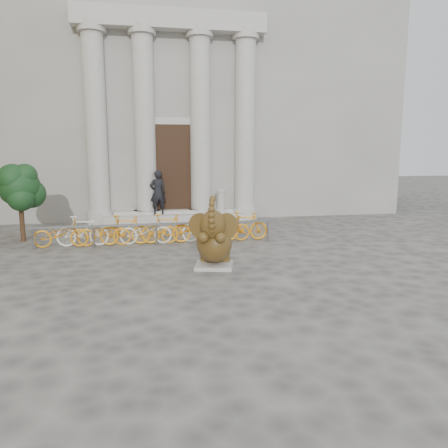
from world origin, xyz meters
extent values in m
plane|color=#474442|center=(0.00, 0.00, 0.00)|extent=(80.00, 80.00, 0.00)
cube|color=gray|center=(0.00, 15.00, 6.00)|extent=(22.00, 10.00, 12.00)
cube|color=#A8A59E|center=(0.00, 9.80, 8.40)|extent=(8.00, 1.00, 0.80)
cube|color=black|center=(0.00, 9.92, 2.30)|extent=(2.40, 0.16, 4.00)
cylinder|color=#A8A59E|center=(-3.20, 9.80, 4.00)|extent=(0.90, 0.90, 8.00)
cylinder|color=#A8A59E|center=(-1.20, 9.80, 4.00)|extent=(0.90, 0.90, 8.00)
cylinder|color=#A8A59E|center=(1.20, 9.80, 4.00)|extent=(0.90, 0.90, 8.00)
cylinder|color=#A8A59E|center=(3.20, 9.80, 4.00)|extent=(0.90, 0.90, 8.00)
cube|color=#A8A59E|center=(0.00, 9.40, 0.18)|extent=(6.00, 1.20, 0.36)
cube|color=#A8A59E|center=(0.44, 1.62, 0.05)|extent=(1.15, 1.08, 0.10)
ellipsoid|color=black|center=(0.49, 1.83, 0.39)|extent=(0.98, 0.95, 0.62)
ellipsoid|color=black|center=(0.45, 1.64, 0.66)|extent=(1.19, 1.35, 1.01)
cylinder|color=black|center=(0.27, 2.01, 0.22)|extent=(0.35, 0.35, 0.25)
cylinder|color=black|center=(0.78, 1.88, 0.22)|extent=(0.35, 0.35, 0.25)
cylinder|color=black|center=(0.15, 1.31, 0.85)|extent=(0.37, 0.62, 0.39)
cylinder|color=black|center=(0.56, 1.21, 0.85)|extent=(0.37, 0.62, 0.39)
ellipsoid|color=black|center=(0.36, 1.30, 1.20)|extent=(0.79, 0.76, 0.78)
cylinder|color=black|center=(0.07, 1.49, 1.16)|extent=(0.58, 0.39, 0.66)
cylinder|color=black|center=(0.71, 1.33, 1.16)|extent=(0.66, 0.09, 0.66)
cone|color=beige|center=(0.20, 1.14, 1.05)|extent=(0.07, 0.22, 0.10)
cone|color=beige|center=(0.43, 1.08, 1.05)|extent=(0.17, 0.23, 0.10)
cube|color=slate|center=(-0.97, 4.72, 0.70)|extent=(8.00, 0.06, 0.06)
cylinder|color=slate|center=(-4.77, 4.72, 0.35)|extent=(0.06, 0.06, 0.70)
cylinder|color=slate|center=(-2.97, 4.72, 0.35)|extent=(0.06, 0.06, 0.70)
cylinder|color=slate|center=(-0.97, 4.72, 0.35)|extent=(0.06, 0.06, 0.70)
cylinder|color=slate|center=(1.03, 4.72, 0.35)|extent=(0.06, 0.06, 0.70)
cylinder|color=slate|center=(2.83, 4.72, 0.35)|extent=(0.06, 0.06, 0.70)
imported|color=orange|center=(-3.99, 4.97, 0.50)|extent=(1.70, 0.50, 1.00)
imported|color=silver|center=(-3.32, 4.97, 0.50)|extent=(1.66, 0.47, 1.00)
imported|color=orange|center=(-2.65, 4.97, 0.50)|extent=(1.70, 0.50, 1.00)
imported|color=orange|center=(-1.98, 4.97, 0.50)|extent=(1.66, 0.47, 1.00)
imported|color=silver|center=(-1.31, 4.97, 0.50)|extent=(1.70, 0.50, 1.00)
imported|color=orange|center=(-0.63, 4.97, 0.50)|extent=(1.66, 0.47, 1.00)
imported|color=orange|center=(0.04, 4.97, 0.50)|extent=(1.70, 0.50, 1.00)
imported|color=silver|center=(0.71, 4.97, 0.50)|extent=(1.66, 0.47, 1.00)
imported|color=orange|center=(1.38, 4.97, 0.50)|extent=(1.70, 0.50, 1.00)
imported|color=orange|center=(2.05, 4.97, 0.50)|extent=(1.66, 0.47, 1.00)
cylinder|color=#332114|center=(-5.44, 6.20, 0.81)|extent=(0.16, 0.16, 1.62)
sphere|color=black|center=(-5.44, 6.20, 1.88)|extent=(1.35, 1.35, 1.35)
sphere|color=black|center=(-5.13, 6.38, 1.62)|extent=(0.99, 0.99, 0.99)
sphere|color=black|center=(-5.71, 6.43, 1.71)|extent=(0.90, 0.90, 0.90)
sphere|color=black|center=(-5.36, 5.93, 1.53)|extent=(0.90, 0.90, 0.90)
sphere|color=black|center=(-5.58, 6.02, 2.15)|extent=(0.99, 0.99, 0.99)
sphere|color=black|center=(-5.22, 6.11, 2.24)|extent=(0.81, 0.81, 0.81)
imported|color=black|center=(-0.73, 9.34, 1.31)|extent=(0.78, 0.61, 1.90)
cylinder|color=#A8A59E|center=(1.98, 9.10, 0.42)|extent=(0.43, 0.43, 0.13)
cylinder|color=#A8A59E|center=(1.98, 9.10, 0.84)|extent=(0.30, 0.30, 0.97)
cylinder|color=#A8A59E|center=(1.98, 9.10, 1.36)|extent=(0.43, 0.43, 0.11)
camera|label=1|loc=(-1.38, -9.50, 3.05)|focal=35.00mm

